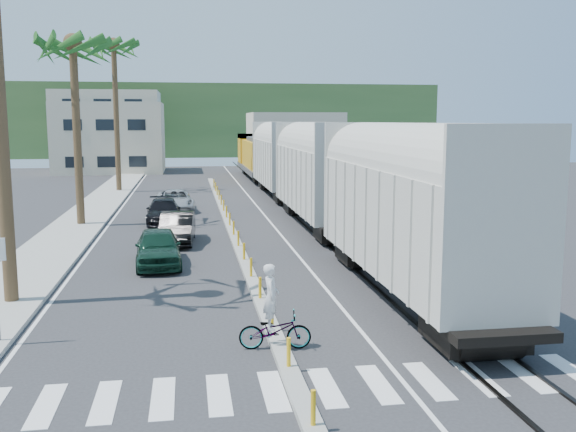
{
  "coord_description": "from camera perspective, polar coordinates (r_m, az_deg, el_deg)",
  "views": [
    {
      "loc": [
        -2.27,
        -15.32,
        5.9
      ],
      "look_at": [
        1.82,
        10.68,
        2.0
      ],
      "focal_mm": 40.0,
      "sensor_mm": 36.0,
      "label": 1
    }
  ],
  "objects": [
    {
      "name": "ground",
      "position": [
        16.57,
        -0.5,
        -12.43
      ],
      "size": [
        140.0,
        140.0,
        0.0
      ],
      "primitive_type": "plane",
      "color": "#28282B",
      "rests_on": "ground"
    },
    {
      "name": "sidewalk",
      "position": [
        41.21,
        -17.54,
        -0.09
      ],
      "size": [
        3.0,
        90.0,
        0.15
      ],
      "primitive_type": "cube",
      "color": "gray",
      "rests_on": "ground"
    },
    {
      "name": "rails",
      "position": [
        44.32,
        0.59,
        0.82
      ],
      "size": [
        1.56,
        100.0,
        0.06
      ],
      "color": "black",
      "rests_on": "ground"
    },
    {
      "name": "median",
      "position": [
        35.83,
        -5.19,
        -0.94
      ],
      "size": [
        0.45,
        60.0,
        0.85
      ],
      "color": "gray",
      "rests_on": "ground"
    },
    {
      "name": "crosswalk",
      "position": [
        14.74,
        0.68,
        -15.14
      ],
      "size": [
        14.0,
        2.2,
        0.01
      ],
      "primitive_type": "cube",
      "color": "silver",
      "rests_on": "ground"
    },
    {
      "name": "lane_markings",
      "position": [
        40.75,
        -8.67,
        0.01
      ],
      "size": [
        9.42,
        90.0,
        0.01
      ],
      "color": "silver",
      "rests_on": "ground"
    },
    {
      "name": "freight_train",
      "position": [
        41.63,
        1.15,
        4.3
      ],
      "size": [
        3.0,
        60.94,
        5.85
      ],
      "color": "beige",
      "rests_on": "ground"
    },
    {
      "name": "palm_trees",
      "position": [
        38.78,
        -18.17,
        15.29
      ],
      "size": [
        3.5,
        37.2,
        13.75
      ],
      "color": "brown",
      "rests_on": "ground"
    },
    {
      "name": "buildings",
      "position": [
        87.09,
        -11.75,
        7.25
      ],
      "size": [
        38.0,
        27.0,
        10.0
      ],
      "color": "beige",
      "rests_on": "ground"
    },
    {
      "name": "hillside",
      "position": [
        115.34,
        -7.89,
        8.4
      ],
      "size": [
        80.0,
        20.0,
        12.0
      ],
      "primitive_type": "cube",
      "color": "#385628",
      "rests_on": "ground"
    },
    {
      "name": "car_lead",
      "position": [
        26.91,
        -11.47,
        -2.74
      ],
      "size": [
        2.29,
        4.69,
        1.53
      ],
      "primitive_type": "imported",
      "rotation": [
        0.0,
        0.0,
        0.05
      ],
      "color": "black",
      "rests_on": "ground"
    },
    {
      "name": "car_second",
      "position": [
        31.69,
        -9.82,
        -1.06
      ],
      "size": [
        2.08,
        4.68,
        1.48
      ],
      "primitive_type": "imported",
      "rotation": [
        0.0,
        0.0,
        -0.06
      ],
      "color": "black",
      "rests_on": "ground"
    },
    {
      "name": "car_third",
      "position": [
        37.95,
        -11.0,
        0.4
      ],
      "size": [
        2.26,
        4.94,
        1.4
      ],
      "primitive_type": "imported",
      "rotation": [
        0.0,
        0.0,
        0.03
      ],
      "color": "black",
      "rests_on": "ground"
    },
    {
      "name": "car_rear",
      "position": [
        43.24,
        -10.04,
        1.38
      ],
      "size": [
        3.23,
        5.41,
        1.38
      ],
      "primitive_type": "imported",
      "rotation": [
        0.0,
        0.0,
        0.09
      ],
      "color": "#ADAFB2",
      "rests_on": "ground"
    },
    {
      "name": "cyclist",
      "position": [
        16.9,
        -1.25,
        -9.41
      ],
      "size": [
        1.05,
        2.02,
        2.27
      ],
      "rotation": [
        0.0,
        0.0,
        1.47
      ],
      "color": "#9EA0A5",
      "rests_on": "ground"
    }
  ]
}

